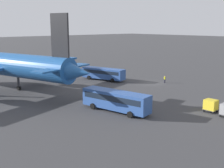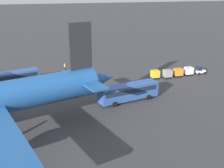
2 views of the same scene
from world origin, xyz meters
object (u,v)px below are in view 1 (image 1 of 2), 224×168
Objects in this scene: airplane at (1,64)px; cargo_cart_yellow at (211,105)px; shuttle_bus_near at (103,73)px; worker_person at (165,79)px; shuttle_bus_far at (116,99)px.

airplane is 41.42m from cargo_cart_yellow.
shuttle_bus_near is (-3.84, -24.31, -4.08)m from airplane.
worker_person is at bearing -132.23° from airplane.
airplane is 37.37m from worker_person.
shuttle_bus_near is 6.82× the size of worker_person.
cargo_cart_yellow is (-32.34, 4.71, -0.64)m from shuttle_bus_near.
shuttle_bus_near is 0.97× the size of shuttle_bus_far.
shuttle_bus_far reaches higher than cargo_cart_yellow.
cargo_cart_yellow is (-10.59, -11.02, -0.79)m from shuttle_bus_far.
shuttle_bus_near is at bearing 34.82° from worker_person.
shuttle_bus_near is at bearing -114.70° from airplane.
shuttle_bus_near is at bearing -47.04° from shuttle_bus_far.
shuttle_bus_near is 5.76× the size of cargo_cart_yellow.
airplane reaches higher than shuttle_bus_near.
airplane is at bearing 65.04° from shuttle_bus_near.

